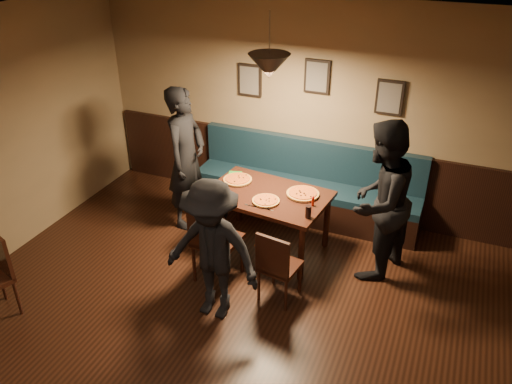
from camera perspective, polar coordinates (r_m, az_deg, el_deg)
ceiling at (r=3.18m, az=-10.77°, el=12.50°), size 7.00×7.00×0.00m
wall_back at (r=6.68m, az=6.63°, el=8.96°), size 6.00×0.00×6.00m
wainscot at (r=7.02m, az=6.15°, el=1.97°), size 5.88×0.06×1.00m
booth_bench at (r=6.79m, az=5.47°, el=1.01°), size 3.00×0.60×1.00m
picture_left at (r=6.85m, az=-0.68°, el=12.29°), size 0.32×0.04×0.42m
picture_center at (r=6.52m, az=6.78°, el=12.59°), size 0.32×0.04×0.42m
picture_right at (r=6.39m, az=14.57°, el=10.11°), size 0.32×0.04×0.42m
pendant_lamp at (r=5.42m, az=1.46°, el=13.79°), size 0.44×0.44×0.25m
dining_table at (r=6.19m, az=1.25°, el=-3.20°), size 1.49×1.05×0.75m
chair_near_left at (r=5.64m, az=-4.30°, el=-5.13°), size 0.49×0.49×1.03m
chair_near_right at (r=5.40m, az=2.68°, el=-8.00°), size 0.43×0.43×0.85m
diner_left at (r=6.51m, az=-7.75°, el=3.72°), size 0.45×0.68×1.84m
diner_right at (r=5.66m, az=13.47°, el=-1.02°), size 0.94×1.07×1.83m
diner_front at (r=5.03m, az=-4.91°, el=-6.55°), size 0.99×0.58×1.52m
pizza_a at (r=6.27m, az=-2.05°, el=1.38°), size 0.43×0.43×0.04m
pizza_b at (r=5.82m, az=1.10°, el=-0.97°), size 0.35×0.35×0.04m
pizza_c at (r=5.98m, az=5.21°, el=-0.19°), size 0.48×0.48×0.04m
soda_glass at (r=5.54m, az=5.81°, el=-2.18°), size 0.07×0.07×0.14m
tabasco_bottle at (r=5.76m, az=6.32°, el=-0.95°), size 0.04×0.04×0.13m
napkin_a at (r=6.43m, az=-2.36°, el=1.97°), size 0.20×0.20×0.01m
napkin_b at (r=6.01m, az=-4.47°, el=-0.20°), size 0.16×0.16×0.01m
cutlery_set at (r=5.72m, az=0.24°, el=-1.71°), size 0.19×0.02×0.00m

